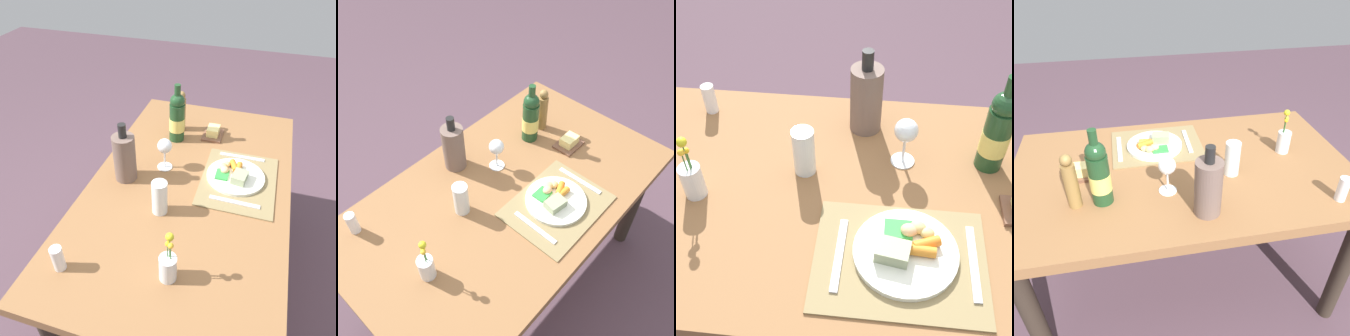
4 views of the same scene
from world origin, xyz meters
The scene contains 12 objects.
ground_plane centered at (0.00, 0.00, 0.00)m, with size 8.00×8.00×0.00m, color #523B45.
dining_table centered at (0.00, 0.00, 0.63)m, with size 1.46×0.86×0.72m.
placemat centered at (0.09, -0.20, 0.73)m, with size 0.42×0.32×0.01m, color olive.
dinner_plate centered at (0.10, -0.18, 0.74)m, with size 0.26×0.26×0.05m.
fork centered at (-0.06, -0.21, 0.73)m, with size 0.02×0.21×0.01m, color silver.
knife centered at (0.26, -0.20, 0.73)m, with size 0.02×0.21×0.01m, color silver.
wine_glass centered at (0.09, 0.14, 0.83)m, with size 0.07×0.07×0.15m.
flower_vase centered at (-0.47, -0.05, 0.78)m, with size 0.06×0.06×0.21m.
salt_shaker centered at (-0.54, 0.31, 0.77)m, with size 0.04×0.04×0.10m, color white.
wine_bottle centered at (0.34, 0.15, 0.85)m, with size 0.08×0.08×0.30m.
cooler_bottle centered at (-0.03, 0.28, 0.84)m, with size 0.10×0.10×0.28m.
water_tumbler centered at (-0.19, 0.07, 0.79)m, with size 0.06×0.06×0.15m.
Camera 3 is at (0.02, -0.81, 1.65)m, focal length 47.82 mm.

